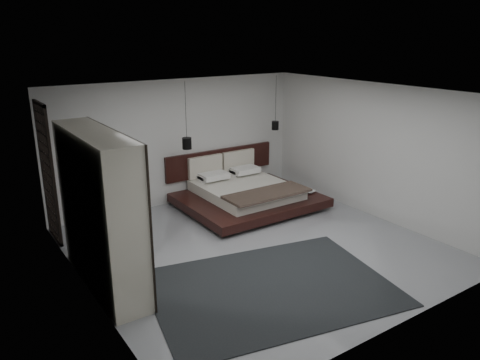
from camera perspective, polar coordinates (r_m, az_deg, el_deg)
floor at (r=8.66m, az=2.01°, el=-8.16°), size 6.00×6.00×0.00m
ceiling at (r=7.86m, az=2.23°, el=10.57°), size 6.00×6.00×0.00m
wall_back at (r=10.64m, az=-7.46°, el=4.61°), size 6.00×0.00×6.00m
wall_front at (r=6.13m, az=18.93°, el=-6.01°), size 6.00×0.00×6.00m
wall_left at (r=6.91m, az=-18.48°, el=-3.31°), size 0.00×6.00×6.00m
wall_right at (r=10.15m, az=15.97°, el=3.45°), size 0.00×6.00×6.00m
lattice_screen at (r=9.23m, az=-22.38°, el=0.78°), size 0.05×0.90×2.60m
bed at (r=10.55m, az=0.63°, el=-1.60°), size 2.89×2.44×1.10m
book_lower at (r=10.76m, az=7.89°, el=-1.45°), size 0.32×0.38×0.03m
book_upper at (r=10.72m, az=7.92°, el=-1.38°), size 0.21×0.28×0.02m
pendant_left at (r=10.01m, az=-6.50°, el=4.48°), size 0.20×0.20×1.41m
pendant_right at (r=11.25m, az=4.31°, el=6.67°), size 0.17×0.17×1.27m
wardrobe at (r=7.30m, az=-16.69°, el=-3.60°), size 0.58×2.47×2.42m
rug at (r=7.39m, az=3.83°, el=-12.95°), size 4.06×3.26×0.02m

